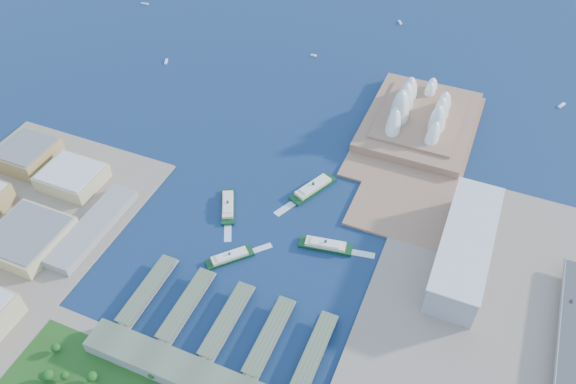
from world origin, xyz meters
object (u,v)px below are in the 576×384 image
at_px(car_c, 572,301).
at_px(ferry_a, 228,204).
at_px(ferry_b, 313,186).
at_px(ferry_c, 230,256).
at_px(toaster_building, 465,248).
at_px(opera_house, 423,105).
at_px(ferry_d, 326,244).

bearing_deg(car_c, ferry_a, -179.48).
bearing_deg(ferry_b, car_c, 12.46).
bearing_deg(ferry_b, ferry_c, -83.77).
height_order(ferry_c, car_c, car_c).
distance_m(toaster_building, ferry_b, 176.67).
xyz_separation_m(ferry_b, car_c, (273.03, -58.46, 9.71)).
xyz_separation_m(toaster_building, ferry_b, (-172.03, 37.43, -14.76)).
distance_m(opera_house, ferry_d, 240.56).
xyz_separation_m(opera_house, toaster_building, (90.00, -200.00, -11.50)).
bearing_deg(ferry_a, ferry_c, -88.05).
bearing_deg(ferry_a, ferry_b, 12.50).
bearing_deg(ferry_b, opera_house, 87.77).
bearing_deg(ferry_d, ferry_b, 20.10).
relative_size(ferry_b, ferry_c, 1.24).
distance_m(opera_house, ferry_c, 313.72).
distance_m(ferry_b, car_c, 279.39).
relative_size(ferry_b, ferry_d, 1.11).
relative_size(toaster_building, car_c, 37.43).
bearing_deg(ferry_d, ferry_a, 74.87).
height_order(ferry_a, ferry_b, ferry_b).
xyz_separation_m(ferry_a, ferry_d, (117.27, -11.40, 0.15)).
bearing_deg(toaster_building, ferry_a, -174.41).
distance_m(ferry_b, ferry_d, 84.08).
xyz_separation_m(ferry_a, car_c, (348.67, 3.19, 10.42)).
bearing_deg(ferry_c, toaster_building, -114.48).
distance_m(opera_house, ferry_b, 183.98).
height_order(toaster_building, ferry_b, toaster_building).
xyz_separation_m(toaster_building, ferry_d, (-130.40, -35.62, -15.32)).
xyz_separation_m(ferry_c, car_c, (314.29, 66.14, 10.83)).
bearing_deg(toaster_building, opera_house, 114.23).
height_order(ferry_a, ferry_c, ferry_a).
xyz_separation_m(ferry_b, ferry_d, (41.63, -73.05, -0.57)).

